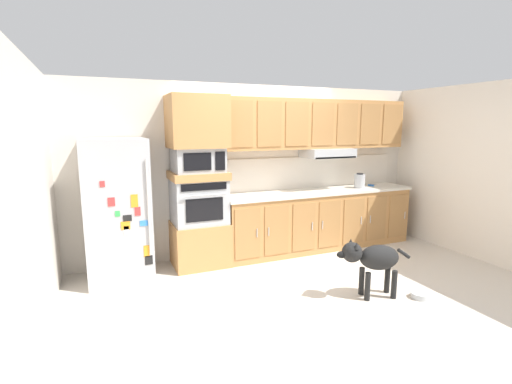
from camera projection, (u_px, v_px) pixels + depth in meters
ground_plane at (289, 272)px, 4.95m from camera, size 9.60×9.60×0.00m
back_kitchen_wall at (256, 169)px, 5.74m from camera, size 6.20×0.12×2.50m
side_panel_left at (36, 194)px, 3.66m from camera, size 0.12×7.10×2.50m
side_panel_right at (450, 169)px, 5.82m from camera, size 0.12×7.10×2.50m
refrigerator at (117, 210)px, 4.63m from camera, size 0.76×0.73×1.76m
oven_base_cabinet at (200, 244)px, 5.20m from camera, size 0.74×0.62×0.60m
built_in_oven at (199, 201)px, 5.09m from camera, size 0.70×0.62×0.60m
appliance_mid_shelf at (198, 175)px, 5.03m from camera, size 0.74×0.62×0.10m
microwave at (198, 160)px, 5.00m from camera, size 0.64×0.54×0.32m
appliance_upper_cabinet at (197, 122)px, 4.91m from camera, size 0.74×0.62×0.68m
lower_cabinet_run at (319, 220)px, 5.91m from camera, size 3.08×0.63×0.88m
countertop_slab at (319, 192)px, 5.83m from camera, size 3.12×0.64×0.04m
backsplash_panel at (310, 172)px, 6.05m from camera, size 3.12×0.02×0.50m
upper_cabinet_with_hood at (318, 126)px, 5.77m from camera, size 3.08×0.48×0.88m
screwdriver at (371, 185)px, 6.25m from camera, size 0.17×0.16×0.03m
electric_kettle at (360, 181)px, 6.04m from camera, size 0.17×0.17×0.24m
dog at (373, 258)px, 4.18m from camera, size 0.86×0.38×0.67m
dog_food_bowl at (420, 295)px, 4.22m from camera, size 0.20×0.20×0.06m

